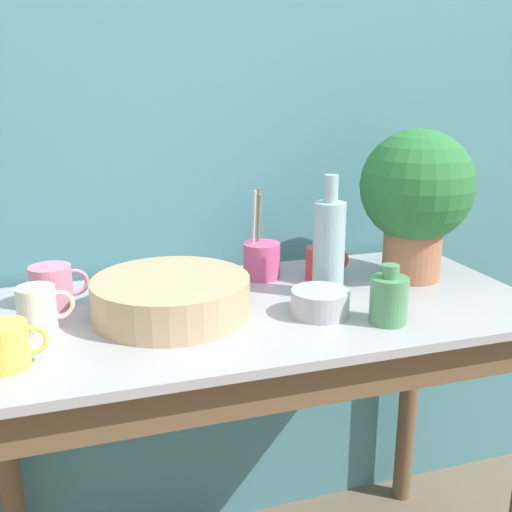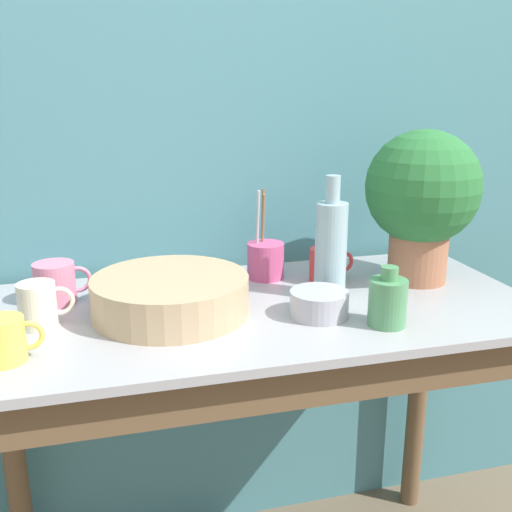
% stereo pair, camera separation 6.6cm
% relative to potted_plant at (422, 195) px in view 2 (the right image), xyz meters
% --- Properties ---
extents(wall_back, '(6.00, 0.05, 2.40)m').
position_rel_potted_plant_xyz_m(wall_back, '(-0.45, 0.30, 0.11)').
color(wall_back, teal).
rests_on(wall_back, ground_plane).
extents(counter_table, '(1.32, 0.63, 0.87)m').
position_rel_potted_plant_xyz_m(counter_table, '(-0.45, -0.09, -0.41)').
color(counter_table, brown).
rests_on(counter_table, ground_plane).
extents(potted_plant, '(0.29, 0.29, 0.39)m').
position_rel_potted_plant_xyz_m(potted_plant, '(0.00, 0.00, 0.00)').
color(potted_plant, '#A36647').
rests_on(potted_plant, counter_table).
extents(bowl_wash_large, '(0.35, 0.35, 0.09)m').
position_rel_potted_plant_xyz_m(bowl_wash_large, '(-0.65, -0.07, -0.18)').
color(bowl_wash_large, tan).
rests_on(bowl_wash_large, counter_table).
extents(bottle_tall, '(0.08, 0.08, 0.30)m').
position_rel_potted_plant_xyz_m(bottle_tall, '(-0.27, -0.05, -0.10)').
color(bottle_tall, '#93B2BC').
rests_on(bottle_tall, counter_table).
extents(bottle_short, '(0.08, 0.08, 0.13)m').
position_rel_potted_plant_xyz_m(bottle_short, '(-0.21, -0.26, -0.17)').
color(bottle_short, '#4C8C59').
rests_on(bottle_short, counter_table).
extents(mug_yellow, '(0.12, 0.08, 0.09)m').
position_rel_potted_plant_xyz_m(mug_yellow, '(-0.98, -0.23, -0.18)').
color(mug_yellow, '#E5CC4C').
rests_on(mug_yellow, counter_table).
extents(mug_red, '(0.12, 0.09, 0.09)m').
position_rel_potted_plant_xyz_m(mug_red, '(-0.23, 0.06, -0.18)').
color(mug_red, '#C63838').
rests_on(mug_red, counter_table).
extents(mug_pink, '(0.13, 0.10, 0.10)m').
position_rel_potted_plant_xyz_m(mug_pink, '(-0.90, 0.07, -0.18)').
color(mug_pink, pink).
rests_on(mug_pink, counter_table).
extents(mug_cream, '(0.12, 0.08, 0.10)m').
position_rel_potted_plant_xyz_m(mug_cream, '(-0.93, -0.07, -0.18)').
color(mug_cream, beige).
rests_on(mug_cream, counter_table).
extents(bowl_small_steel, '(0.13, 0.13, 0.06)m').
position_rel_potted_plant_xyz_m(bowl_small_steel, '(-0.34, -0.17, -0.20)').
color(bowl_small_steel, '#A8A8B2').
rests_on(bowl_small_steel, counter_table).
extents(utensil_cup, '(0.10, 0.10, 0.24)m').
position_rel_potted_plant_xyz_m(utensil_cup, '(-0.38, 0.12, -0.18)').
color(utensil_cup, '#CC4C7F').
rests_on(utensil_cup, counter_table).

